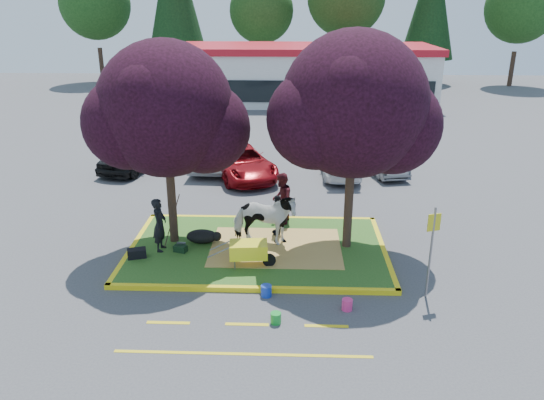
{
  "coord_description": "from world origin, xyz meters",
  "views": [
    {
      "loc": [
        1.06,
        -15.56,
        7.62
      ],
      "look_at": [
        0.45,
        0.5,
        1.6
      ],
      "focal_mm": 35.0,
      "sensor_mm": 36.0,
      "label": 1
    }
  ],
  "objects_px": {
    "bucket_green": "(276,318)",
    "car_silver": "(214,151)",
    "handler": "(160,225)",
    "sign_post": "(432,243)",
    "cow": "(264,220)",
    "bucket_blue": "(266,291)",
    "calf": "(202,236)",
    "bucket_pink": "(347,305)",
    "car_black": "(135,153)",
    "wheelbarrow": "(249,250)"
  },
  "relations": [
    {
      "from": "calf",
      "to": "handler",
      "type": "relative_size",
      "value": 0.59
    },
    {
      "from": "bucket_green",
      "to": "bucket_blue",
      "type": "bearing_deg",
      "value": 103.08
    },
    {
      "from": "calf",
      "to": "wheelbarrow",
      "type": "distance_m",
      "value": 2.33
    },
    {
      "from": "car_black",
      "to": "car_silver",
      "type": "distance_m",
      "value": 3.78
    },
    {
      "from": "bucket_blue",
      "to": "car_silver",
      "type": "relative_size",
      "value": 0.07
    },
    {
      "from": "sign_post",
      "to": "bucket_pink",
      "type": "distance_m",
      "value": 2.78
    },
    {
      "from": "wheelbarrow",
      "to": "bucket_green",
      "type": "xyz_separation_m",
      "value": [
        0.89,
        -2.78,
        -0.53
      ]
    },
    {
      "from": "calf",
      "to": "bucket_blue",
      "type": "relative_size",
      "value": 3.21
    },
    {
      "from": "sign_post",
      "to": "car_silver",
      "type": "xyz_separation_m",
      "value": [
        -7.52,
        11.98,
        -0.86
      ]
    },
    {
      "from": "wheelbarrow",
      "to": "car_silver",
      "type": "relative_size",
      "value": 0.42
    },
    {
      "from": "car_black",
      "to": "bucket_blue",
      "type": "bearing_deg",
      "value": -43.65
    },
    {
      "from": "bucket_green",
      "to": "car_silver",
      "type": "height_order",
      "value": "car_silver"
    },
    {
      "from": "calf",
      "to": "car_black",
      "type": "xyz_separation_m",
      "value": [
        -4.63,
        8.63,
        0.41
      ]
    },
    {
      "from": "car_silver",
      "to": "cow",
      "type": "bearing_deg",
      "value": 110.21
    },
    {
      "from": "calf",
      "to": "car_silver",
      "type": "height_order",
      "value": "car_silver"
    },
    {
      "from": "cow",
      "to": "handler",
      "type": "distance_m",
      "value": 3.33
    },
    {
      "from": "bucket_green",
      "to": "wheelbarrow",
      "type": "bearing_deg",
      "value": 107.73
    },
    {
      "from": "bucket_pink",
      "to": "car_black",
      "type": "bearing_deg",
      "value": 126.36
    },
    {
      "from": "handler",
      "to": "wheelbarrow",
      "type": "distance_m",
      "value": 3.09
    },
    {
      "from": "cow",
      "to": "handler",
      "type": "height_order",
      "value": "cow"
    },
    {
      "from": "cow",
      "to": "car_silver",
      "type": "height_order",
      "value": "cow"
    },
    {
      "from": "handler",
      "to": "bucket_blue",
      "type": "distance_m",
      "value": 4.37
    },
    {
      "from": "bucket_blue",
      "to": "car_silver",
      "type": "bearing_deg",
      "value": 104.56
    },
    {
      "from": "wheelbarrow",
      "to": "cow",
      "type": "bearing_deg",
      "value": 70.61
    },
    {
      "from": "cow",
      "to": "bucket_pink",
      "type": "distance_m",
      "value": 4.4
    },
    {
      "from": "sign_post",
      "to": "car_black",
      "type": "height_order",
      "value": "sign_post"
    },
    {
      "from": "sign_post",
      "to": "bucket_pink",
      "type": "xyz_separation_m",
      "value": [
        -2.22,
        -0.71,
        -1.5
      ]
    },
    {
      "from": "cow",
      "to": "sign_post",
      "type": "distance_m",
      "value": 5.46
    },
    {
      "from": "cow",
      "to": "bucket_pink",
      "type": "relative_size",
      "value": 6.92
    },
    {
      "from": "handler",
      "to": "car_silver",
      "type": "bearing_deg",
      "value": -0.37
    },
    {
      "from": "sign_post",
      "to": "bucket_green",
      "type": "xyz_separation_m",
      "value": [
        -4.08,
        -1.4,
        -1.51
      ]
    },
    {
      "from": "calf",
      "to": "bucket_pink",
      "type": "height_order",
      "value": "calf"
    },
    {
      "from": "cow",
      "to": "bucket_green",
      "type": "bearing_deg",
      "value": -168.65
    },
    {
      "from": "cow",
      "to": "sign_post",
      "type": "bearing_deg",
      "value": -117.57
    },
    {
      "from": "car_black",
      "to": "car_silver",
      "type": "bearing_deg",
      "value": 21.71
    },
    {
      "from": "cow",
      "to": "calf",
      "type": "xyz_separation_m",
      "value": [
        -2.07,
        0.07,
        -0.66
      ]
    },
    {
      "from": "sign_post",
      "to": "bucket_blue",
      "type": "distance_m",
      "value": 4.63
    },
    {
      "from": "bucket_green",
      "to": "sign_post",
      "type": "bearing_deg",
      "value": 18.99
    },
    {
      "from": "sign_post",
      "to": "car_black",
      "type": "bearing_deg",
      "value": 115.35
    },
    {
      "from": "calf",
      "to": "car_silver",
      "type": "distance_m",
      "value": 9.07
    },
    {
      "from": "calf",
      "to": "handler",
      "type": "distance_m",
      "value": 1.5
    },
    {
      "from": "calf",
      "to": "bucket_green",
      "type": "distance_m",
      "value": 5.07
    },
    {
      "from": "handler",
      "to": "sign_post",
      "type": "distance_m",
      "value": 8.25
    },
    {
      "from": "bucket_blue",
      "to": "car_silver",
      "type": "xyz_separation_m",
      "value": [
        -3.14,
        12.08,
        0.63
      ]
    },
    {
      "from": "calf",
      "to": "sign_post",
      "type": "xyz_separation_m",
      "value": [
        6.65,
        -2.96,
        1.28
      ]
    },
    {
      "from": "cow",
      "to": "bucket_blue",
      "type": "xyz_separation_m",
      "value": [
        0.2,
        -2.99,
        -0.88
      ]
    },
    {
      "from": "bucket_pink",
      "to": "car_silver",
      "type": "relative_size",
      "value": 0.06
    },
    {
      "from": "calf",
      "to": "wheelbarrow",
      "type": "xyz_separation_m",
      "value": [
        1.68,
        -1.59,
        0.3
      ]
    },
    {
      "from": "bucket_pink",
      "to": "bucket_green",
      "type": "bearing_deg",
      "value": -159.61
    },
    {
      "from": "cow",
      "to": "bucket_blue",
      "type": "relative_size",
      "value": 6.53
    }
  ]
}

